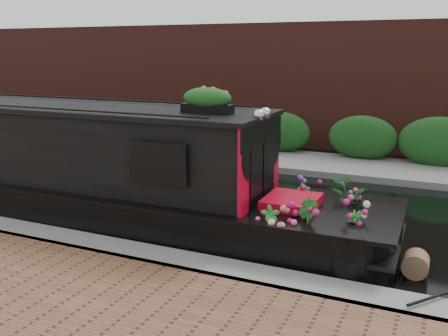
% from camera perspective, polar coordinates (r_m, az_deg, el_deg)
% --- Properties ---
extents(ground, '(80.00, 80.00, 0.00)m').
position_cam_1_polar(ground, '(10.56, -1.87, -3.94)').
color(ground, black).
rests_on(ground, ground).
extents(near_bank_coping, '(40.00, 0.60, 0.50)m').
position_cam_1_polar(near_bank_coping, '(7.92, -12.65, -10.32)').
color(near_bank_coping, gray).
rests_on(near_bank_coping, ground).
extents(far_bank_path, '(40.00, 2.40, 0.34)m').
position_cam_1_polar(far_bank_path, '(14.32, 5.57, 0.62)').
color(far_bank_path, slate).
rests_on(far_bank_path, ground).
extents(far_hedge, '(40.00, 1.10, 2.80)m').
position_cam_1_polar(far_hedge, '(15.16, 6.68, 1.30)').
color(far_hedge, '#174116').
rests_on(far_hedge, ground).
extents(far_brick_wall, '(40.00, 1.00, 8.00)m').
position_cam_1_polar(far_brick_wall, '(17.13, 8.84, 2.63)').
color(far_brick_wall, '#51231B').
rests_on(far_brick_wall, ground).
extents(narrowboat, '(11.91, 2.23, 2.79)m').
position_cam_1_polar(narrowboat, '(10.01, -18.29, -0.67)').
color(narrowboat, black).
rests_on(narrowboat, ground).
extents(rope_fender, '(0.36, 0.36, 0.36)m').
position_cam_1_polar(rope_fender, '(7.69, 21.06, -10.20)').
color(rope_fender, brown).
rests_on(rope_fender, ground).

